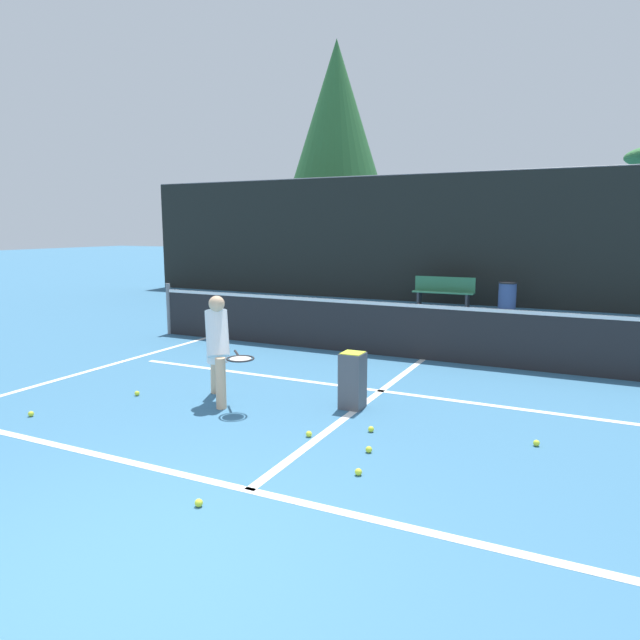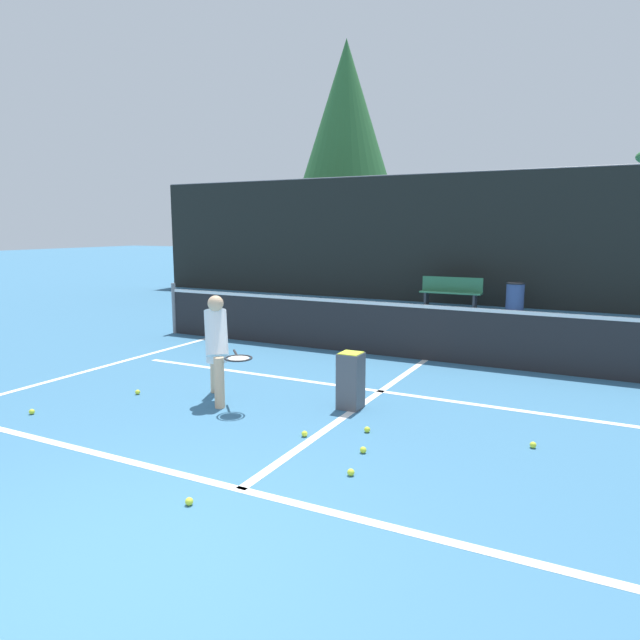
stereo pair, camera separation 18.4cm
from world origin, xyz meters
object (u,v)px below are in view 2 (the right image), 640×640
at_px(ball_hopper, 351,379).
at_px(trash_bin, 515,297).
at_px(courtside_bench, 451,291).
at_px(player_practicing, 217,344).

distance_m(ball_hopper, trash_bin, 9.44).
relative_size(courtside_bench, trash_bin, 2.13).
height_order(player_practicing, trash_bin, player_practicing).
distance_m(courtside_bench, trash_bin, 1.71).
bearing_deg(courtside_bench, player_practicing, -94.05).
bearing_deg(ball_hopper, player_practicing, -162.24).
xyz_separation_m(courtside_bench, trash_bin, (1.71, -0.00, -0.07)).
bearing_deg(ball_hopper, trash_bin, 86.67).
xyz_separation_m(player_practicing, trash_bin, (2.19, 9.95, -0.35)).
distance_m(player_practicing, courtside_bench, 9.97).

